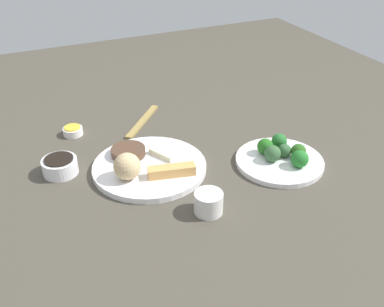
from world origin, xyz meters
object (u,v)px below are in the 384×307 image
soy_sauce_bowl (60,166)px  sauce_ramekin_hot_mustard (73,131)px  main_plate (150,167)px  chopsticks_pair (142,121)px  teacup (209,203)px  broccoli_plate (279,161)px

soy_sauce_bowl → sauce_ramekin_hot_mustard: (-0.19, 0.07, -0.01)m
main_plate → chopsticks_pair: (-0.26, 0.07, -0.00)m
sauce_ramekin_hot_mustard → teacup: size_ratio=0.87×
main_plate → teacup: teacup is taller
main_plate → teacup: size_ratio=4.47×
main_plate → sauce_ramekin_hot_mustard: bearing=-152.6°
chopsticks_pair → sauce_ramekin_hot_mustard: bearing=-93.4°
soy_sauce_bowl → main_plate: bearing=69.0°
broccoli_plate → main_plate: bearing=-109.9°
soy_sauce_bowl → broccoli_plate: bearing=69.7°
broccoli_plate → teacup: 0.28m
broccoli_plate → soy_sauce_bowl: 0.58m
chopsticks_pair → teacup: bearing=-1.2°
broccoli_plate → sauce_ramekin_hot_mustard: bearing=-129.9°
sauce_ramekin_hot_mustard → teacup: 0.54m
soy_sauce_bowl → teacup: 0.41m
broccoli_plate → soy_sauce_bowl: soy_sauce_bowl is taller
soy_sauce_bowl → chopsticks_pair: soy_sauce_bowl is taller
chopsticks_pair → main_plate: bearing=-15.4°
soy_sauce_bowl → chopsticks_pair: (-0.18, 0.29, -0.02)m
main_plate → chopsticks_pair: bearing=164.6°
main_plate → sauce_ramekin_hot_mustard: 0.31m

